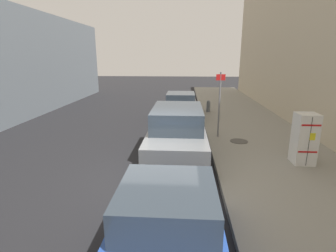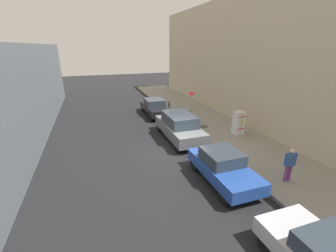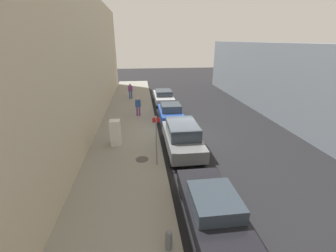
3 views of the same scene
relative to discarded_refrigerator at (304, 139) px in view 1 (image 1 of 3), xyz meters
The scene contains 9 objects.
ground_plane 4.80m from the discarded_refrigerator, 12.22° to the left, with size 80.00×80.00×0.00m, color black.
sidewalk_slab 1.45m from the discarded_refrigerator, 60.04° to the left, with size 4.33×44.00×0.17m, color gray.
discarded_refrigerator is the anchor object (origin of this frame).
manhole_cover 2.70m from the discarded_refrigerator, 53.02° to the right, with size 0.70×0.70×0.02m, color #47443F.
street_sign_post 3.61m from the discarded_refrigerator, 49.18° to the right, with size 0.36×0.07×2.66m.
fire_hydrant 8.11m from the discarded_refrigerator, 73.51° to the right, with size 0.22×0.22×0.71m.
parked_sedan_dark 7.88m from the discarded_refrigerator, 59.69° to the right, with size 1.79×4.46×1.41m.
parked_suv_gray 4.07m from the discarded_refrigerator, 12.50° to the right, with size 1.92×4.83×1.74m.
parked_hatchback_blue 5.96m from the discarded_refrigerator, 48.13° to the left, with size 1.75×3.96×1.46m.
Camera 1 is at (-0.88, 7.00, 3.44)m, focal length 28.00 mm.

